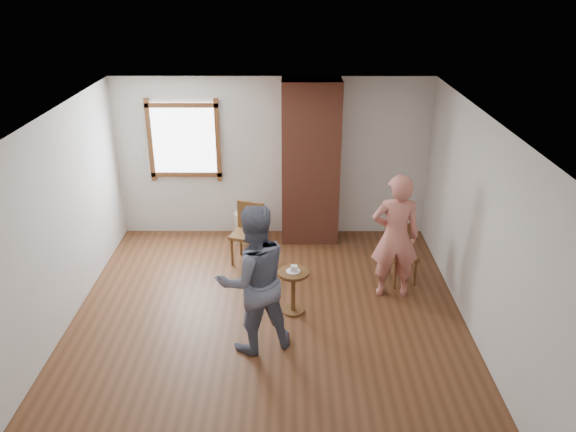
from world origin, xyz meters
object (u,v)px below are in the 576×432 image
(side_table, at_px, (293,285))
(person_pink, at_px, (395,237))
(stoneware_crock, at_px, (246,227))
(dining_chair_right, at_px, (400,251))
(dining_chair_left, at_px, (248,229))
(man, at_px, (253,280))

(side_table, distance_m, person_pink, 1.49)
(stoneware_crock, distance_m, dining_chair_right, 2.59)
(dining_chair_left, bearing_deg, man, -66.10)
(man, bearing_deg, side_table, -143.80)
(dining_chair_left, height_order, dining_chair_right, dining_chair_left)
(dining_chair_left, xyz_separation_m, dining_chair_right, (2.17, -0.58, -0.05))
(stoneware_crock, distance_m, side_table, 2.22)
(dining_chair_left, xyz_separation_m, man, (0.21, -2.13, 0.39))
(man, height_order, person_pink, man)
(dining_chair_left, bearing_deg, side_table, -46.66)
(man, bearing_deg, dining_chair_left, -105.60)
(stoneware_crock, xyz_separation_m, person_pink, (2.10, -1.64, 0.63))
(dining_chair_right, xyz_separation_m, person_pink, (-0.16, -0.40, 0.41))
(dining_chair_right, bearing_deg, dining_chair_left, 148.75)
(side_table, bearing_deg, person_pink, 18.10)
(stoneware_crock, height_order, dining_chair_left, dining_chair_left)
(stoneware_crock, bearing_deg, side_table, -70.10)
(dining_chair_left, xyz_separation_m, person_pink, (2.01, -0.98, 0.36))
(stoneware_crock, xyz_separation_m, dining_chair_left, (0.09, -0.66, 0.27))
(stoneware_crock, height_order, dining_chair_right, dining_chair_right)
(side_table, bearing_deg, dining_chair_left, 115.13)
(dining_chair_left, relative_size, side_table, 1.52)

